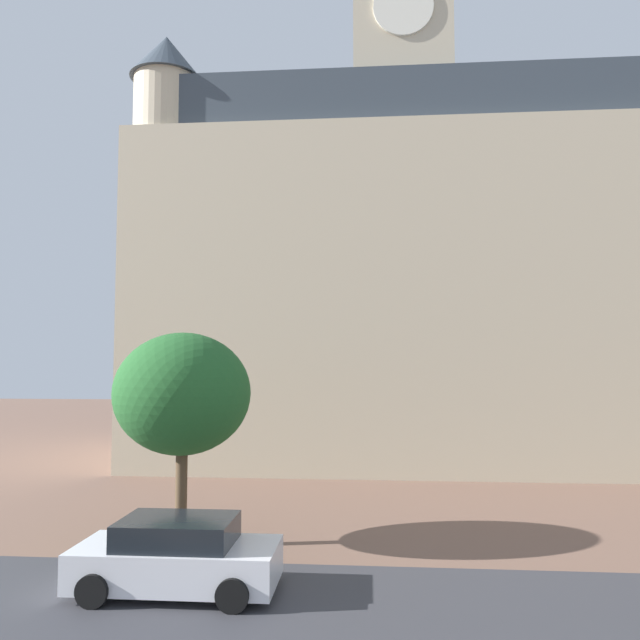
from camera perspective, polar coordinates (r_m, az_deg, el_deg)
ground_plane at (r=13.98m, az=0.80°, el=-23.63°), size 120.00×120.00×0.00m
street_asphalt_strip at (r=11.98m, az=0.02°, el=-27.09°), size 120.00×6.78×0.00m
landmark_building at (r=30.53m, az=7.99°, el=4.46°), size 25.10×11.88×29.11m
car_white at (r=13.68m, az=-13.27°, el=-20.83°), size 4.14×2.04×1.48m
tree_curb_far at (r=16.18m, az=-12.79°, el=-6.80°), size 3.51×3.51×5.47m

